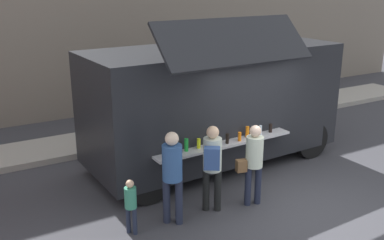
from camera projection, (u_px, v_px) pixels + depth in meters
The scene contains 8 objects.
ground_plane at pixel (294, 203), 8.70m from camera, with size 60.00×60.00×0.00m, color #38383D.
curb_strip at pixel (18, 155), 10.89m from camera, with size 28.00×1.60×0.15m, color #9E998E.
food_truck_main at pixel (214, 101), 10.21m from camera, with size 5.94×3.27×3.51m.
trash_bin at pixel (275, 101), 14.28m from camera, with size 0.60×0.60×0.94m, color #2D6237.
customer_front_ordering at pixel (253, 159), 8.39m from camera, with size 0.53×0.33×1.62m.
customer_mid_with_backpack at pixel (212, 161), 8.11m from camera, with size 0.49×0.54×1.68m.
customer_rear_waiting at pixel (172, 170), 7.70m from camera, with size 0.35×0.35×1.73m.
child_near_queue at pixel (131, 202), 7.49m from camera, with size 0.21×0.21×1.01m.
Camera 1 is at (-5.65, -5.75, 4.17)m, focal length 41.52 mm.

